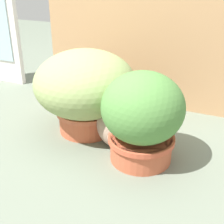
{
  "coord_description": "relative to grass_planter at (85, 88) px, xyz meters",
  "views": [
    {
      "loc": [
        0.7,
        -1.28,
        0.86
      ],
      "look_at": [
        0.13,
        0.01,
        0.18
      ],
      "focal_mm": 49.75,
      "sensor_mm": 36.0,
      "label": 1
    }
  ],
  "objects": [
    {
      "name": "grass_planter",
      "position": [
        0.0,
        0.0,
        0.0
      ],
      "size": [
        0.54,
        0.54,
        0.46
      ],
      "color": "#C25A3A",
      "rests_on": "ground"
    },
    {
      "name": "mushroom_ornament_pink",
      "position": [
        0.08,
        -0.08,
        -0.18
      ],
      "size": [
        0.08,
        0.08,
        0.11
      ],
      "color": "silver",
      "rests_on": "ground"
    },
    {
      "name": "ground_plane",
      "position": [
        0.05,
        -0.08,
        -0.26
      ],
      "size": [
        6.0,
        6.0,
        0.0
      ],
      "primitive_type": "plane",
      "color": "slate"
    },
    {
      "name": "cardboard_backdrop",
      "position": [
        0.12,
        0.49,
        0.1
      ],
      "size": [
        1.26,
        0.03,
        0.72
      ],
      "primitive_type": "cube",
      "color": "tan",
      "rests_on": "ground"
    },
    {
      "name": "mushroom_ornament_red",
      "position": [
        -0.02,
        -0.06,
        -0.18
      ],
      "size": [
        0.08,
        0.08,
        0.1
      ],
      "color": "silver",
      "rests_on": "ground"
    },
    {
      "name": "cat",
      "position": [
        0.2,
        -0.08,
        -0.13
      ],
      "size": [
        0.29,
        0.37,
        0.32
      ],
      "color": "tan",
      "rests_on": "ground"
    },
    {
      "name": "leafy_planter",
      "position": [
        0.37,
        -0.15,
        -0.03
      ],
      "size": [
        0.38,
        0.38,
        0.44
      ],
      "color": "#C05A3B",
      "rests_on": "ground"
    },
    {
      "name": "window_panel_white",
      "position": [
        -0.96,
        0.47,
        0.13
      ],
      "size": [
        0.31,
        0.05,
        0.77
      ],
      "color": "white",
      "rests_on": "ground"
    }
  ]
}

